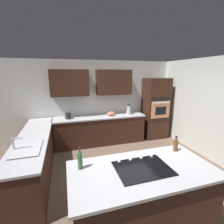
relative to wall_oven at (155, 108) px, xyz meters
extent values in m
plane|color=brown|center=(1.85, 1.72, -1.02)|extent=(14.00, 14.00, 0.00)
cube|color=silver|center=(1.85, -0.38, 0.28)|extent=(6.00, 0.10, 2.60)
cube|color=#381E14|center=(1.45, -0.16, 0.90)|extent=(1.10, 0.34, 0.77)
cube|color=#381E14|center=(2.80, -0.16, 0.90)|extent=(1.10, 0.34, 0.77)
cube|color=silver|center=(-0.60, 1.42, 0.28)|extent=(0.10, 4.00, 2.60)
cube|color=#381E14|center=(1.95, 0.00, -0.59)|extent=(2.80, 0.60, 0.86)
cube|color=#B2B2B7|center=(1.95, 0.00, -0.14)|extent=(2.84, 0.64, 0.04)
cube|color=#381E14|center=(3.67, 1.17, -0.59)|extent=(0.60, 2.90, 0.86)
cube|color=#B2B2B7|center=(3.67, 1.17, -0.14)|extent=(0.64, 2.94, 0.04)
cube|color=#381E14|center=(1.99, 2.94, -0.59)|extent=(1.97, 0.95, 0.86)
cube|color=#B2B2B7|center=(1.99, 2.94, -0.14)|extent=(2.05, 1.03, 0.04)
cube|color=#381E14|center=(0.00, 0.00, 0.00)|extent=(0.80, 0.60, 2.05)
cube|color=tan|center=(0.00, 0.31, 0.03)|extent=(0.66, 0.03, 0.56)
cube|color=black|center=(0.00, 0.32, -0.01)|extent=(0.40, 0.01, 0.26)
cube|color=black|center=(0.00, 0.31, 0.36)|extent=(0.66, 0.02, 0.11)
cylinder|color=silver|center=(0.00, 0.35, 0.25)|extent=(0.56, 0.02, 0.02)
cube|color=#515456|center=(3.67, 1.63, -0.12)|extent=(0.40, 0.30, 0.02)
cube|color=#515456|center=(3.67, 1.97, -0.12)|extent=(0.40, 0.30, 0.02)
cube|color=#B7BABF|center=(3.67, 1.80, -0.11)|extent=(0.46, 0.70, 0.01)
cylinder|color=#B7BABF|center=(3.87, 1.80, -0.01)|extent=(0.03, 0.03, 0.22)
cylinder|color=#B7BABF|center=(3.79, 1.80, 0.10)|extent=(0.18, 0.02, 0.02)
cube|color=black|center=(1.99, 2.94, -0.12)|extent=(0.76, 0.56, 0.01)
cylinder|color=#B2B2B7|center=(1.72, 2.71, -0.10)|extent=(0.04, 0.04, 0.02)
cylinder|color=#B2B2B7|center=(1.90, 2.71, -0.10)|extent=(0.04, 0.04, 0.02)
cylinder|color=#B2B2B7|center=(2.08, 2.71, -0.10)|extent=(0.04, 0.04, 0.02)
cylinder|color=#B2B2B7|center=(2.26, 2.71, -0.10)|extent=(0.04, 0.04, 0.02)
cylinder|color=silver|center=(1.00, 0.03, -0.07)|extent=(0.15, 0.15, 0.11)
cylinder|color=silver|center=(1.00, 0.03, 0.08)|extent=(0.11, 0.11, 0.18)
cylinder|color=black|center=(1.00, 0.03, 0.18)|extent=(0.12, 0.12, 0.03)
ellipsoid|color=#CC724C|center=(1.60, 0.03, -0.06)|extent=(0.24, 0.24, 0.13)
cylinder|color=#262628|center=(2.90, 0.03, -0.03)|extent=(0.16, 0.16, 0.19)
cylinder|color=#336B38|center=(2.83, 2.68, 0.00)|extent=(0.07, 0.07, 0.24)
cylinder|color=#336B38|center=(2.83, 2.68, 0.14)|extent=(0.03, 0.03, 0.06)
cylinder|color=black|center=(2.83, 2.68, 0.18)|extent=(0.03, 0.03, 0.02)
cylinder|color=brown|center=(1.21, 2.61, -0.03)|extent=(0.07, 0.07, 0.19)
cylinder|color=brown|center=(1.21, 2.61, 0.09)|extent=(0.03, 0.03, 0.06)
cylinder|color=black|center=(1.21, 2.61, 0.13)|extent=(0.04, 0.04, 0.02)
camera|label=1|loc=(2.98, 4.73, 1.18)|focal=25.73mm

